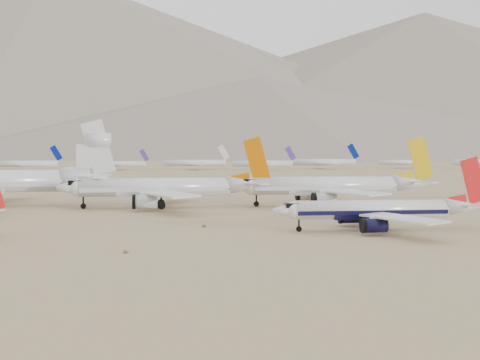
{
  "coord_description": "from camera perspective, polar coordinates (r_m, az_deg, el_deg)",
  "views": [
    {
      "loc": [
        -39.88,
        -112.9,
        15.77
      ],
      "look_at": [
        -18.52,
        52.98,
        7.0
      ],
      "focal_mm": 50.0,
      "sensor_mm": 36.0,
      "label": 1
    }
  ],
  "objects": [
    {
      "name": "foothills",
      "position": [
        1339.69,
        17.76,
        5.06
      ],
      "size": [
        4637.5,
        1395.0,
        155.0
      ],
      "color": "slate",
      "rests_on": "ground"
    },
    {
      "name": "row2_orange_tail",
      "position": [
        168.43,
        -6.52,
        -0.67
      ],
      "size": [
        50.41,
        49.32,
        17.98
      ],
      "color": "silver",
      "rests_on": "ground"
    },
    {
      "name": "main_airliner",
      "position": [
        126.08,
        11.88,
        -2.53
      ],
      "size": [
        38.73,
        37.83,
        13.67
      ],
      "color": "silver",
      "rests_on": "ground"
    },
    {
      "name": "ground",
      "position": [
        120.78,
        12.05,
        -4.57
      ],
      "size": [
        7000.0,
        7000.0,
        0.0
      ],
      "primitive_type": "plane",
      "color": "#81694B",
      "rests_on": "ground"
    },
    {
      "name": "distant_storage_row",
      "position": [
        428.33,
        -0.88,
        1.49
      ],
      "size": [
        575.97,
        64.78,
        15.23
      ],
      "color": "silver",
      "rests_on": "ground"
    },
    {
      "name": "mountain_range",
      "position": [
        1772.97,
        -3.79,
        8.64
      ],
      "size": [
        7354.0,
        3024.0,
        470.0
      ],
      "color": "slate",
      "rests_on": "ground"
    },
    {
      "name": "row2_gold_tail",
      "position": [
        175.04,
        7.89,
        -0.53
      ],
      "size": [
        50.84,
        49.72,
        18.1
      ],
      "color": "silver",
      "rests_on": "ground"
    },
    {
      "name": "desert_scrub",
      "position": [
        90.27,
        -1.18,
        -6.87
      ],
      "size": [
        206.06,
        121.67,
        0.63
      ],
      "color": "brown",
      "rests_on": "ground"
    }
  ]
}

